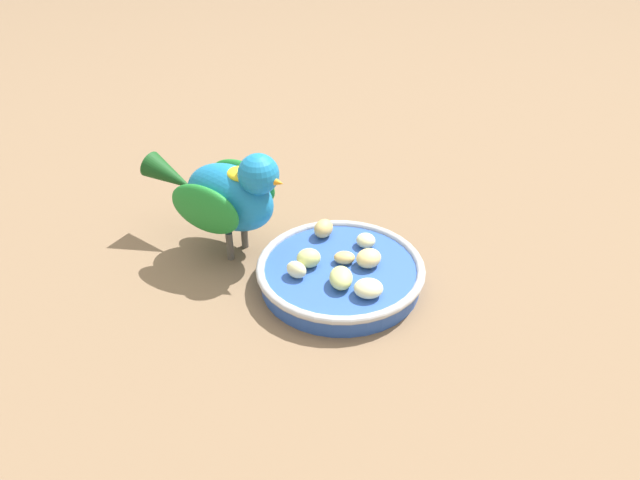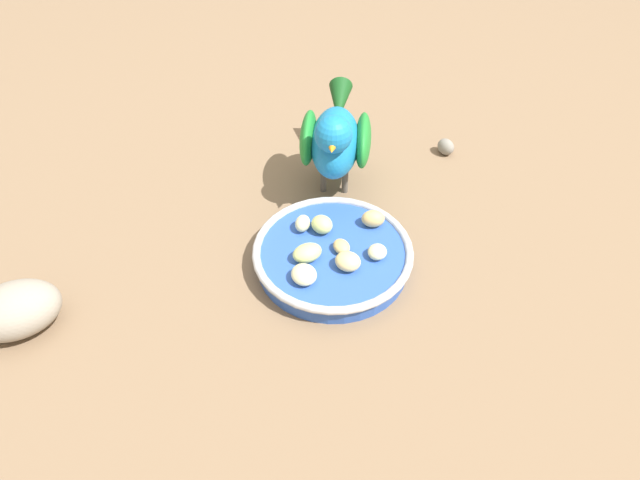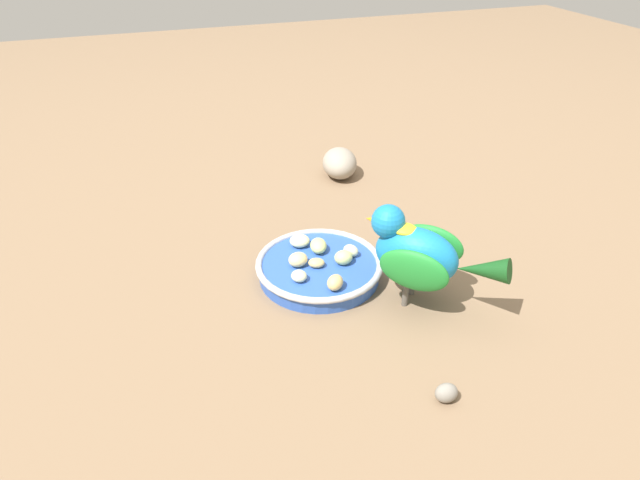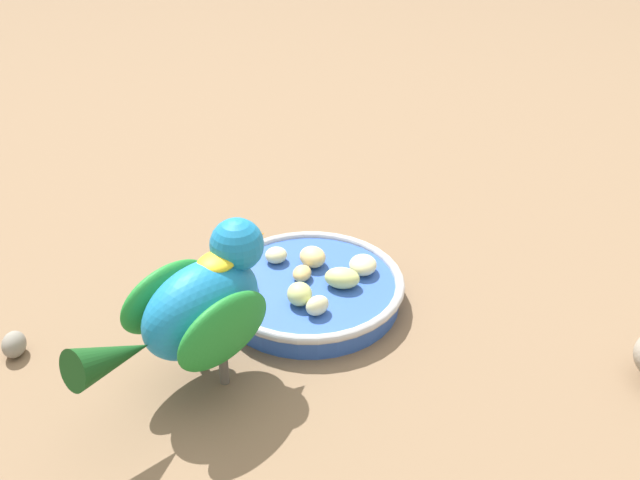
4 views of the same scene
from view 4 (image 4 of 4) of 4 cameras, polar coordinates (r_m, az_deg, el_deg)
ground_plane at (r=0.81m, az=-1.38°, el=-4.52°), size 4.00×4.00×0.00m
feeding_bowl at (r=0.80m, az=-0.79°, el=-3.82°), size 0.21×0.21×0.03m
apple_piece_0 at (r=0.78m, az=1.73°, el=-2.97°), size 0.04×0.04×0.02m
apple_piece_1 at (r=0.79m, az=-1.09°, el=-2.68°), size 0.03×0.03×0.01m
apple_piece_2 at (r=0.80m, az=3.36°, el=-1.95°), size 0.04×0.04×0.02m
apple_piece_3 at (r=0.81m, az=-0.58°, el=-1.32°), size 0.04×0.04×0.02m
apple_piece_4 at (r=0.74m, az=-0.21°, el=-5.11°), size 0.03×0.03×0.02m
apple_piece_5 at (r=0.82m, az=-3.43°, el=-1.18°), size 0.03×0.03×0.02m
apple_piece_6 at (r=0.76m, az=-1.60°, el=-4.22°), size 0.03×0.03×0.02m
apple_piece_7 at (r=0.78m, az=-6.03°, el=-2.90°), size 0.04×0.04×0.02m
parrot at (r=0.66m, az=-9.46°, el=-5.05°), size 0.18×0.18×0.15m
pebble_0 at (r=0.79m, az=-22.69°, el=-7.50°), size 0.03×0.02×0.03m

